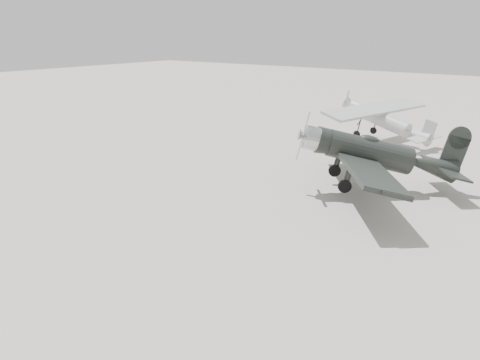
% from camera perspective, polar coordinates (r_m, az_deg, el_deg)
% --- Properties ---
extents(ground, '(160.00, 160.00, 0.00)m').
position_cam_1_polar(ground, '(20.08, -6.97, -5.57)').
color(ground, '#9C978A').
rests_on(ground, ground).
extents(lowwing_monoplane, '(9.59, 10.56, 3.77)m').
position_cam_1_polar(lowwing_monoplane, '(24.40, 16.35, 3.03)').
color(lowwing_monoplane, black).
rests_on(lowwing_monoplane, ground).
extents(highwing_monoplane, '(7.66, 10.70, 3.03)m').
position_cam_1_polar(highwing_monoplane, '(36.00, 16.99, 7.43)').
color(highwing_monoplane, '#A9ADAF').
rests_on(highwing_monoplane, ground).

